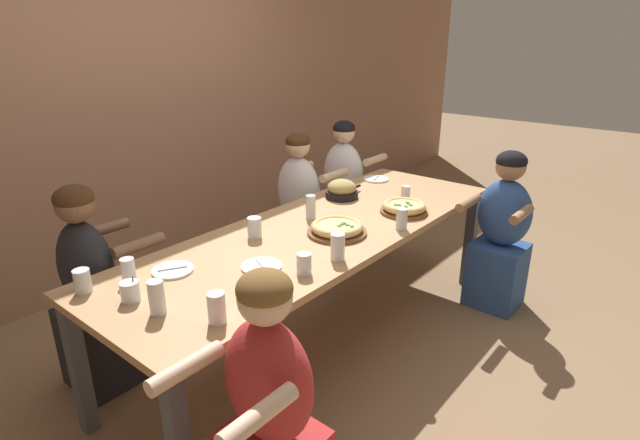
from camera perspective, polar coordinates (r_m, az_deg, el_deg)
The scene contains 25 objects.
ground_plane at distance 3.24m, azimuth 0.00°, elevation -13.45°, with size 18.00×18.00×0.00m, color #896B4C.
restaurant_back_panel at distance 4.02m, azimuth -20.46°, elevation 16.43°, with size 10.00×0.06×3.20m, color #9E7056.
dining_table at distance 2.90m, azimuth 0.00°, elevation -2.17°, with size 2.71×0.90×0.76m.
pizza_board_main at distance 2.79m, azimuth 1.95°, elevation -0.97°, with size 0.34×0.34×0.06m.
pizza_board_second at distance 3.15m, azimuth 9.59°, elevation 1.40°, with size 0.30×0.30×0.07m.
skillet_bowl at distance 3.40m, azimuth 2.51°, elevation 3.46°, with size 0.32×0.22×0.13m.
empty_plate_a at distance 2.47m, azimuth -16.47°, elevation -5.51°, with size 0.20×0.20×0.02m.
empty_plate_b at distance 3.84m, azimuth 6.43°, elevation 4.67°, with size 0.19×0.19×0.02m.
empty_plate_c at distance 2.42m, azimuth -6.72°, elevation -5.28°, with size 0.20×0.20×0.02m.
cocktail_glass_blue at distance 2.26m, azimuth -20.87°, elevation -7.73°, with size 0.08×0.08×0.11m.
drinking_glass_a at distance 2.41m, azimuth -25.51°, elevation -6.32°, with size 0.07×0.07×0.11m.
drinking_glass_b at distance 2.88m, azimuth 9.32°, elevation -0.00°, with size 0.06×0.06×0.13m.
drinking_glass_c at distance 2.42m, azimuth -21.05°, elevation -5.56°, with size 0.06×0.06×0.12m.
drinking_glass_d at distance 2.12m, azimuth -18.13°, elevation -8.65°, with size 0.06×0.06×0.14m.
drinking_glass_e at distance 2.47m, azimuth 2.03°, elevation -3.26°, with size 0.07×0.07×0.14m.
drinking_glass_f at distance 2.00m, azimuth -11.71°, elevation -10.02°, with size 0.07×0.07×0.13m.
drinking_glass_g at distance 2.75m, azimuth -7.49°, elevation -1.04°, with size 0.08×0.08×0.12m.
drinking_glass_h at distance 3.01m, azimuth -1.07°, elevation 1.30°, with size 0.06×0.06×0.15m.
drinking_glass_i at distance 3.37m, azimuth 9.74°, elevation 2.91°, with size 0.06×0.06×0.10m.
drinking_glass_j at distance 2.33m, azimuth -1.84°, elevation -5.14°, with size 0.07×0.07×0.10m.
diner_near_right at distance 3.60m, azimuth 19.96°, elevation -1.94°, with size 0.51×0.40×1.11m.
diner_far_right at distance 4.17m, azimuth 2.67°, elevation 2.68°, with size 0.51×0.40×1.16m.
diner_far_midright at distance 3.77m, azimuth -2.38°, elevation 0.55°, with size 0.51×0.40×1.14m.
diner_near_left at distance 1.93m, azimuth -5.77°, elevation -22.25°, with size 0.51×0.40×1.12m.
diner_far_left at distance 2.88m, azimuth -24.55°, elevation -8.16°, with size 0.51×0.40×1.13m.
Camera 1 is at (-2.07, -1.70, 1.82)m, focal length 28.00 mm.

